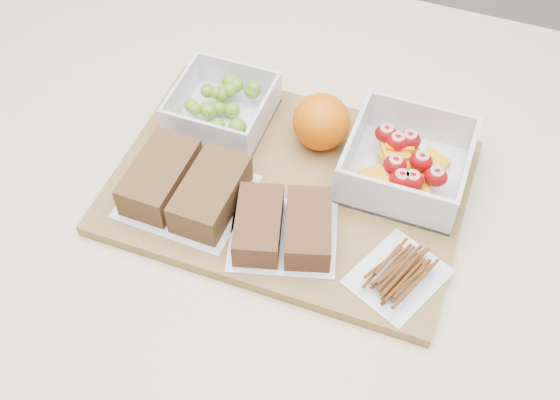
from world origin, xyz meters
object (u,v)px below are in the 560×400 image
at_px(cutting_board, 289,187).
at_px(fruit_container, 406,164).
at_px(grape_container, 224,107).
at_px(orange, 321,122).
at_px(pretzel_bag, 399,272).
at_px(sandwich_bag_center, 283,227).
at_px(sandwich_bag_left, 185,186).

bearing_deg(cutting_board, fruit_container, 24.21).
xyz_separation_m(cutting_board, grape_container, (-0.12, 0.07, 0.03)).
relative_size(orange, pretzel_bag, 0.57).
bearing_deg(sandwich_bag_center, grape_container, 132.14).
xyz_separation_m(sandwich_bag_left, pretzel_bag, (0.27, -0.02, -0.01)).
xyz_separation_m(cutting_board, orange, (0.01, 0.08, 0.04)).
xyz_separation_m(orange, sandwich_bag_center, (0.01, -0.16, -0.02)).
xyz_separation_m(cutting_board, fruit_container, (0.13, 0.06, 0.03)).
bearing_deg(orange, cutting_board, -100.11).
bearing_deg(pretzel_bag, cutting_board, 151.44).
bearing_deg(pretzel_bag, sandwich_bag_left, 175.27).
height_order(fruit_container, sandwich_bag_center, fruit_container).
bearing_deg(cutting_board, pretzel_bag, -28.51).
height_order(orange, sandwich_bag_center, orange).
bearing_deg(sandwich_bag_left, fruit_container, 27.25).
bearing_deg(fruit_container, orange, 170.29).
xyz_separation_m(sandwich_bag_center, pretzel_bag, (0.14, -0.01, -0.01)).
xyz_separation_m(fruit_container, sandwich_bag_center, (-0.11, -0.14, -0.00)).
distance_m(cutting_board, pretzel_bag, 0.18).
bearing_deg(fruit_container, pretzel_bag, -78.52).
bearing_deg(sandwich_bag_center, sandwich_bag_left, 173.66).
bearing_deg(cutting_board, sandwich_bag_center, -75.13).
height_order(grape_container, fruit_container, fruit_container).
height_order(fruit_container, sandwich_bag_left, fruit_container).
bearing_deg(orange, fruit_container, -9.71).
relative_size(cutting_board, fruit_container, 2.96).
height_order(cutting_board, fruit_container, fruit_container).
distance_m(fruit_container, orange, 0.12).
xyz_separation_m(grape_container, sandwich_bag_center, (0.14, -0.15, -0.00)).
height_order(cutting_board, sandwich_bag_center, sandwich_bag_center).
height_order(grape_container, sandwich_bag_center, grape_container).
relative_size(sandwich_bag_center, pretzel_bag, 1.16).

